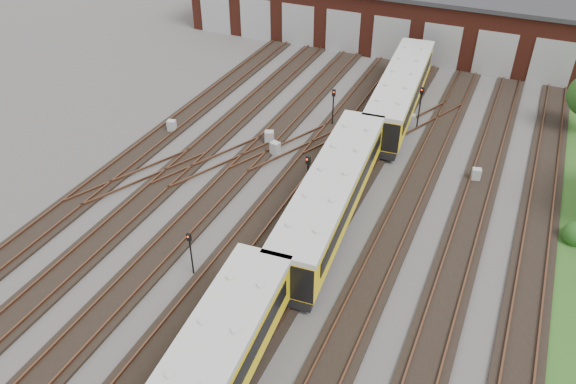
% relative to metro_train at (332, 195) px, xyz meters
% --- Properties ---
extents(ground, '(120.00, 120.00, 0.00)m').
position_rel_metro_train_xyz_m(ground, '(-2.00, -7.05, -2.05)').
color(ground, '#413E3C').
rests_on(ground, ground).
extents(track_network, '(30.40, 70.00, 0.33)m').
position_rel_metro_train_xyz_m(track_network, '(-2.17, -6.46, -1.94)').
color(track_network, black).
rests_on(track_network, ground).
extents(maintenance_shed, '(51.00, 12.50, 6.35)m').
position_rel_metro_train_xyz_m(maintenance_shed, '(-2.01, 32.93, 1.15)').
color(maintenance_shed, '#531E14').
rests_on(maintenance_shed, ground).
extents(metro_train, '(4.21, 48.43, 3.36)m').
position_rel_metro_train_xyz_m(metro_train, '(0.00, 0.00, 0.00)').
color(metro_train, black).
rests_on(metro_train, ground).
extents(signal_mast_0, '(0.25, 0.23, 2.88)m').
position_rel_metro_train_xyz_m(signal_mast_0, '(-5.38, -7.65, -0.20)').
color(signal_mast_0, black).
rests_on(signal_mast_0, ground).
extents(signal_mast_1, '(0.31, 0.30, 3.19)m').
position_rel_metro_train_xyz_m(signal_mast_1, '(-4.35, 11.79, 0.01)').
color(signal_mast_1, black).
rests_on(signal_mast_1, ground).
extents(signal_mast_2, '(0.33, 0.31, 3.59)m').
position_rel_metro_train_xyz_m(signal_mast_2, '(-2.12, 1.18, 0.24)').
color(signal_mast_2, black).
rests_on(signal_mast_2, ground).
extents(signal_mast_3, '(0.32, 0.30, 3.52)m').
position_rel_metro_train_xyz_m(signal_mast_3, '(2.03, 14.31, 0.21)').
color(signal_mast_3, black).
rests_on(signal_mast_3, ground).
extents(relay_cabinet_0, '(0.72, 0.63, 1.05)m').
position_rel_metro_train_xyz_m(relay_cabinet_0, '(-15.60, 5.51, -1.53)').
color(relay_cabinet_0, '#A1A4A6').
rests_on(relay_cabinet_0, ground).
extents(relay_cabinet_1, '(0.78, 0.71, 1.10)m').
position_rel_metro_train_xyz_m(relay_cabinet_1, '(-6.61, 5.73, -1.50)').
color(relay_cabinet_1, '#A1A4A6').
rests_on(relay_cabinet_1, ground).
extents(relay_cabinet_2, '(0.83, 0.76, 1.12)m').
position_rel_metro_train_xyz_m(relay_cabinet_2, '(-7.71, 7.00, -1.49)').
color(relay_cabinet_2, '#A1A4A6').
rests_on(relay_cabinet_2, ground).
extents(relay_cabinet_3, '(0.70, 0.63, 0.99)m').
position_rel_metro_train_xyz_m(relay_cabinet_3, '(7.58, 8.36, -1.55)').
color(relay_cabinet_3, '#A1A4A6').
rests_on(relay_cabinet_3, ground).
extents(relay_cabinet_4, '(0.67, 0.58, 1.05)m').
position_rel_metro_train_xyz_m(relay_cabinet_4, '(1.49, 14.34, -1.53)').
color(relay_cabinet_4, '#A1A4A6').
rests_on(relay_cabinet_4, ground).
extents(bush_0, '(1.55, 1.55, 1.55)m').
position_rel_metro_train_xyz_m(bush_0, '(14.04, 4.16, -1.27)').
color(bush_0, '#1B4313').
rests_on(bush_0, ground).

